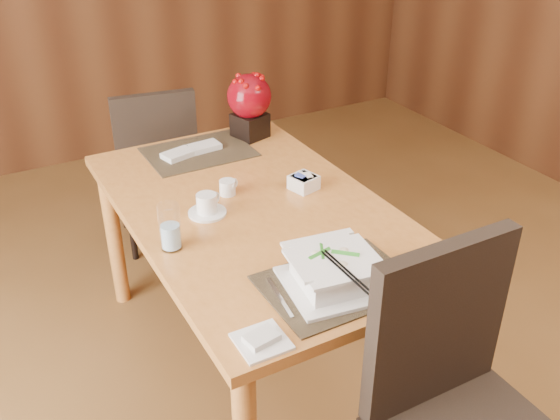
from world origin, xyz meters
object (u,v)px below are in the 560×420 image
near_chair (460,404)px  sugar_caddy (304,182)px  coffee_cup (207,206)px  creamer_jug (227,187)px  dining_table (256,229)px  soup_setting (332,272)px  berry_decor (249,102)px  bread_plate (262,341)px  far_chair (156,160)px  water_glass (170,227)px

near_chair → sugar_caddy: bearing=84.6°
coffee_cup → creamer_jug: bearing=38.4°
dining_table → coffee_cup: (-0.18, 0.04, 0.13)m
near_chair → soup_setting: bearing=109.7°
creamer_jug → coffee_cup: bearing=-163.5°
dining_table → berry_decor: 0.71m
bread_plate → far_chair: (0.28, 1.73, -0.24)m
water_glass → near_chair: near_chair is taller
berry_decor → far_chair: bearing=124.7°
coffee_cup → bread_plate: coffee_cup is taller
soup_setting → creamer_jug: (-0.03, 0.69, -0.03)m
water_glass → bread_plate: water_glass is taller
creamer_jug → sugar_caddy: size_ratio=0.86×
far_chair → bread_plate: bearing=89.8°
bread_plate → near_chair: size_ratio=0.13×
dining_table → sugar_caddy: (0.23, 0.04, 0.12)m
coffee_cup → berry_decor: size_ratio=0.47×
sugar_caddy → far_chair: size_ratio=0.10×
coffee_cup → creamer_jug: size_ratio=1.74×
coffee_cup → berry_decor: berry_decor is taller
water_glass → coffee_cup: bearing=38.4°
berry_decor → far_chair: berry_decor is taller
coffee_cup → near_chair: bearing=-73.3°
water_glass → near_chair: bearing=-60.1°
far_chair → sugar_caddy: bearing=113.7°
near_chair → far_chair: near_chair is taller
berry_decor → far_chair: 0.70m
far_chair → coffee_cup: bearing=91.5°
dining_table → water_glass: bearing=-162.7°
bread_plate → dining_table: bearing=64.3°
creamer_jug → bread_plate: creamer_jug is taller
creamer_jug → water_glass: bearing=-163.5°
sugar_caddy → near_chair: bearing=-95.7°
berry_decor → far_chair: (-0.32, 0.46, -0.41)m
soup_setting → berry_decor: (0.30, 1.15, 0.11)m
water_glass → sugar_caddy: water_glass is taller
water_glass → far_chair: 1.26m
soup_setting → bread_plate: bearing=-150.7°
near_chair → far_chair: 2.05m
creamer_jug → berry_decor: size_ratio=0.27×
coffee_cup → water_glass: 0.25m
soup_setting → coffee_cup: (-0.15, 0.59, -0.02)m
creamer_jug → far_chair: far_chair is taller
coffee_cup → far_chair: size_ratio=0.15×
coffee_cup → berry_decor: (0.45, 0.56, 0.13)m
coffee_cup → far_chair: bearing=82.6°
bread_plate → near_chair: 0.57m
creamer_jug → near_chair: bearing=-102.9°
dining_table → berry_decor: bearing=65.3°
dining_table → water_glass: water_glass is taller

